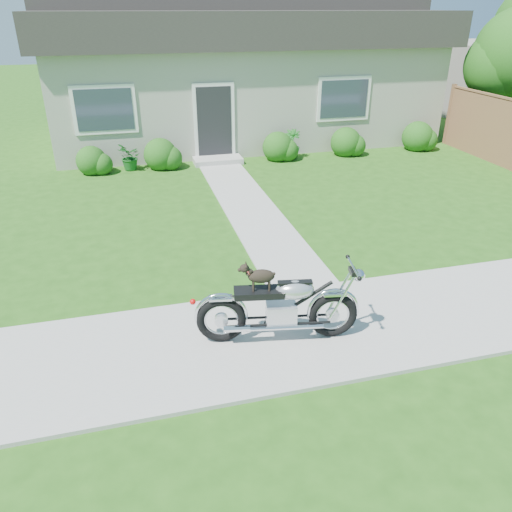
{
  "coord_description": "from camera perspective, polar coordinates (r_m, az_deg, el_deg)",
  "views": [
    {
      "loc": [
        -4.06,
        -5.46,
        4.09
      ],
      "look_at": [
        -2.36,
        1.0,
        0.75
      ],
      "focal_mm": 35.0,
      "sensor_mm": 36.0,
      "label": 1
    }
  ],
  "objects": [
    {
      "name": "ground",
      "position": [
        7.94,
        18.71,
        -6.03
      ],
      "size": [
        80.0,
        80.0,
        0.0
      ],
      "primitive_type": "plane",
      "color": "#235114",
      "rests_on": "ground"
    },
    {
      "name": "sidewalk",
      "position": [
        7.93,
        18.73,
        -5.91
      ],
      "size": [
        24.0,
        2.2,
        0.04
      ],
      "primitive_type": "cube",
      "color": "#9E9B93",
      "rests_on": "ground"
    },
    {
      "name": "walkway",
      "position": [
        11.52,
        -0.96,
        5.84
      ],
      "size": [
        1.2,
        8.0,
        0.03
      ],
      "primitive_type": "cube",
      "color": "#9E9B93",
      "rests_on": "ground"
    },
    {
      "name": "house",
      "position": [
        18.03,
        -1.79,
        20.41
      ],
      "size": [
        12.6,
        7.03,
        4.5
      ],
      "color": "#B0AB9E",
      "rests_on": "ground"
    },
    {
      "name": "shrub_row",
      "position": [
        15.11,
        2.8,
        12.36
      ],
      "size": [
        10.81,
        0.97,
        0.97
      ],
      "color": "#215416",
      "rests_on": "ground"
    },
    {
      "name": "potted_plant_left",
      "position": [
        14.5,
        -14.18,
        10.93
      ],
      "size": [
        0.75,
        0.81,
        0.75
      ],
      "primitive_type": "imported",
      "rotation": [
        0.0,
        0.0,
        4.99
      ],
      "color": "#16561B",
      "rests_on": "ground"
    },
    {
      "name": "potted_plant_right",
      "position": [
        15.26,
        4.1,
        12.61
      ],
      "size": [
        0.62,
        0.62,
        0.85
      ],
      "primitive_type": "imported",
      "rotation": [
        0.0,
        0.0,
        5.9
      ],
      "color": "#185A1A",
      "rests_on": "ground"
    },
    {
      "name": "motorcycle_with_dog",
      "position": [
        6.63,
        2.86,
        -5.78
      ],
      "size": [
        2.21,
        0.72,
        1.15
      ],
      "rotation": [
        0.0,
        0.0,
        -0.18
      ],
      "color": "black",
      "rests_on": "sidewalk"
    }
  ]
}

